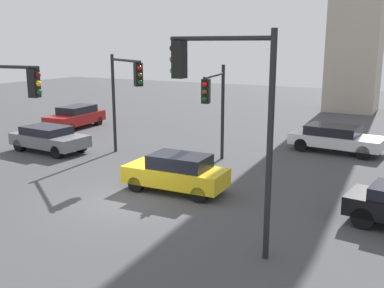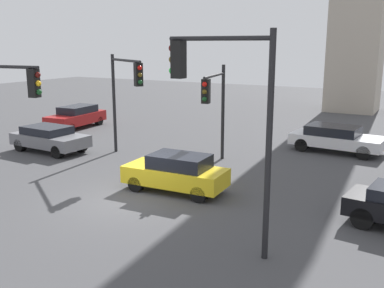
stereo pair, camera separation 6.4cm
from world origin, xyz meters
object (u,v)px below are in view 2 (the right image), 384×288
(traffic_light_2, at_px, (224,98))
(traffic_light_1, at_px, (125,85))
(car_5, at_px, (336,138))
(traffic_light_3, at_px, (7,100))
(car_2, at_px, (49,138))
(traffic_light_0, at_px, (215,98))
(car_1, at_px, (176,172))
(car_4, at_px, (76,116))

(traffic_light_2, bearing_deg, traffic_light_1, -35.64)
(traffic_light_1, height_order, car_5, traffic_light_1)
(traffic_light_3, bearing_deg, car_5, 46.31)
(traffic_light_3, distance_m, car_2, 7.00)
(traffic_light_0, distance_m, car_1, 4.47)
(car_2, distance_m, car_4, 6.67)
(traffic_light_3, relative_size, car_4, 1.10)
(traffic_light_0, distance_m, traffic_light_1, 4.37)
(traffic_light_3, height_order, car_1, traffic_light_3)
(car_1, xyz_separation_m, car_2, (-9.11, 2.30, -0.04))
(car_2, relative_size, car_5, 0.90)
(car_4, xyz_separation_m, car_5, (16.57, 1.51, -0.03))
(traffic_light_2, distance_m, car_1, 5.96)
(car_1, bearing_deg, car_4, -35.03)
(car_1, xyz_separation_m, car_5, (3.95, 9.49, -0.02))
(car_2, height_order, car_4, car_4)
(traffic_light_0, xyz_separation_m, car_2, (-8.85, -1.46, -2.45))
(traffic_light_2, xyz_separation_m, car_1, (-3.53, 3.40, -3.39))
(traffic_light_1, distance_m, car_4, 9.94)
(traffic_light_0, distance_m, car_4, 13.27)
(car_1, bearing_deg, traffic_light_2, 133.32)
(car_2, bearing_deg, traffic_light_1, 10.28)
(traffic_light_2, bearing_deg, car_4, -32.72)
(traffic_light_3, xyz_separation_m, car_2, (-3.68, 5.26, -2.79))
(traffic_light_2, distance_m, traffic_light_3, 9.00)
(traffic_light_0, distance_m, car_5, 7.53)
(traffic_light_2, distance_m, car_5, 13.34)
(traffic_light_1, distance_m, traffic_light_3, 5.95)
(traffic_light_0, xyz_separation_m, traffic_light_1, (-4.27, -0.83, 0.44))
(traffic_light_3, height_order, car_4, traffic_light_3)
(traffic_light_3, relative_size, car_5, 1.04)
(car_2, bearing_deg, car_1, -11.64)
(traffic_light_3, height_order, car_5, traffic_light_3)
(traffic_light_3, relative_size, car_1, 1.24)
(traffic_light_2, relative_size, car_1, 1.47)
(car_5, bearing_deg, car_2, -146.52)
(traffic_light_1, xyz_separation_m, car_1, (4.54, -2.92, -2.85))
(traffic_light_1, bearing_deg, car_5, 71.39)
(traffic_light_0, bearing_deg, car_1, -7.50)
(traffic_light_1, xyz_separation_m, traffic_light_2, (8.07, -6.32, 0.54))
(traffic_light_2, relative_size, car_4, 1.31)
(traffic_light_1, distance_m, car_5, 11.11)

